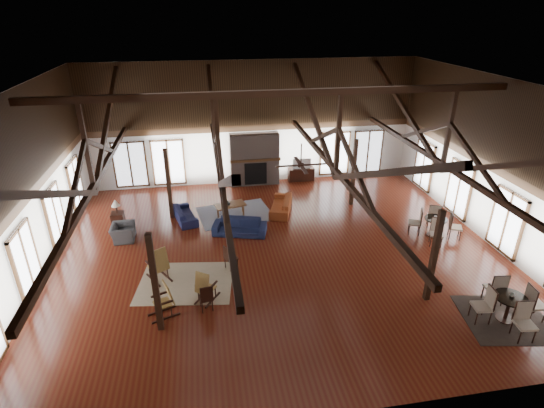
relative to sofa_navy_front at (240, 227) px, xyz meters
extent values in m
plane|color=#582312|center=(1.28, -1.57, -0.31)|extent=(16.00, 16.00, 0.00)
cube|color=black|center=(1.28, -1.57, 5.69)|extent=(16.00, 14.00, 0.02)
cube|color=white|center=(1.28, 5.43, 2.69)|extent=(16.00, 0.02, 6.00)
cube|color=white|center=(1.28, -8.57, 2.69)|extent=(16.00, 0.02, 6.00)
cube|color=white|center=(-6.72, -1.57, 2.69)|extent=(0.02, 14.00, 6.00)
cube|color=white|center=(9.28, -1.57, 2.69)|extent=(0.02, 14.00, 6.00)
cube|color=black|center=(1.28, -1.57, 5.44)|extent=(15.60, 0.18, 0.22)
cube|color=black|center=(-4.72, -1.57, 2.74)|extent=(0.16, 13.70, 0.18)
cube|color=black|center=(-4.72, -1.57, 4.09)|extent=(0.14, 0.14, 2.70)
cube|color=black|center=(-4.72, 1.93, 3.97)|extent=(0.15, 7.07, 3.12)
cube|color=black|center=(-4.72, -5.07, 3.97)|extent=(0.15, 7.07, 3.12)
cube|color=black|center=(-0.72, -1.57, 2.74)|extent=(0.16, 13.70, 0.18)
cube|color=black|center=(-0.72, -1.57, 4.09)|extent=(0.14, 0.14, 2.70)
cube|color=black|center=(-0.72, 1.93, 3.97)|extent=(0.15, 7.07, 3.12)
cube|color=black|center=(-0.72, -5.07, 3.97)|extent=(0.15, 7.07, 3.12)
cube|color=black|center=(3.28, -1.57, 2.74)|extent=(0.16, 13.70, 0.18)
cube|color=black|center=(3.28, -1.57, 4.09)|extent=(0.14, 0.14, 2.70)
cube|color=black|center=(3.28, 1.93, 3.97)|extent=(0.15, 7.07, 3.12)
cube|color=black|center=(3.28, -5.07, 3.97)|extent=(0.15, 7.07, 3.12)
cube|color=black|center=(7.28, -1.57, 2.74)|extent=(0.16, 13.70, 0.18)
cube|color=black|center=(7.28, -1.57, 4.09)|extent=(0.14, 0.14, 2.70)
cube|color=black|center=(7.28, 1.93, 3.97)|extent=(0.15, 7.07, 3.12)
cube|color=black|center=(7.28, -5.07, 3.97)|extent=(0.15, 7.07, 3.12)
cube|color=black|center=(-2.72, -5.07, 1.22)|extent=(0.16, 0.16, 3.05)
cube|color=black|center=(5.28, -5.07, 1.22)|extent=(0.16, 0.16, 3.05)
cube|color=black|center=(-2.72, 1.93, 1.22)|extent=(0.16, 0.16, 3.05)
cube|color=black|center=(5.28, 1.93, 1.22)|extent=(0.16, 0.16, 3.05)
cube|color=#6D5B53|center=(1.28, 5.11, 0.99)|extent=(2.40, 0.62, 2.60)
cube|color=black|center=(1.28, 4.79, 0.34)|extent=(1.10, 0.06, 1.10)
cube|color=#372110|center=(1.28, 4.83, 1.04)|extent=(2.50, 0.20, 0.12)
cylinder|color=black|center=(1.78, -2.57, 3.74)|extent=(0.04, 0.04, 0.70)
cylinder|color=black|center=(1.78, -2.57, 3.39)|extent=(0.20, 0.20, 0.10)
cube|color=black|center=(2.23, -2.57, 3.39)|extent=(0.70, 0.12, 0.02)
cube|color=black|center=(1.78, -2.12, 3.39)|extent=(0.12, 0.70, 0.02)
cube|color=black|center=(1.33, -2.57, 3.39)|extent=(0.70, 0.12, 0.02)
cube|color=black|center=(1.78, -3.02, 3.39)|extent=(0.12, 0.70, 0.02)
imported|color=#151B3A|center=(0.00, 0.00, 0.00)|extent=(2.24, 1.35, 0.61)
imported|color=#141639|center=(-2.16, 1.57, -0.04)|extent=(1.95, 1.15, 0.53)
imported|color=brown|center=(1.99, 1.76, 0.00)|extent=(2.22, 1.39, 0.61)
cube|color=brown|center=(-0.23, 1.76, 0.16)|extent=(1.42, 0.97, 0.06)
cube|color=brown|center=(-0.77, 1.55, -0.09)|extent=(0.06, 0.06, 0.44)
cube|color=brown|center=(-0.77, 1.97, -0.09)|extent=(0.06, 0.06, 0.44)
cube|color=brown|center=(0.31, 1.55, -0.09)|extent=(0.06, 0.06, 0.44)
cube|color=brown|center=(0.31, 1.97, -0.09)|extent=(0.06, 0.06, 0.44)
imported|color=#B2B2B2|center=(-0.33, 1.68, 0.30)|extent=(0.27, 0.27, 0.21)
imported|color=#343336|center=(-4.49, 0.29, 0.00)|extent=(0.96, 0.84, 0.62)
cube|color=black|center=(-4.82, 1.37, 0.02)|extent=(0.48, 0.48, 0.65)
cylinder|color=black|center=(-4.82, 1.37, 0.53)|extent=(0.08, 0.08, 0.39)
cone|color=beige|center=(-4.82, 1.37, 0.79)|extent=(0.34, 0.34, 0.28)
cube|color=#A47A3E|center=(-2.95, -2.60, 0.16)|extent=(0.72, 0.71, 0.06)
cube|color=#A47A3E|center=(-2.82, -2.81, 0.52)|extent=(0.56, 0.45, 0.76)
cube|color=black|center=(-3.13, -2.72, -0.28)|extent=(0.54, 0.83, 0.06)
cube|color=black|center=(-2.76, -2.48, -0.28)|extent=(0.54, 0.83, 0.06)
cube|color=#A47A3E|center=(-1.40, -3.97, 0.10)|extent=(0.64, 0.63, 0.05)
cube|color=#A47A3E|center=(-1.52, -4.14, 0.42)|extent=(0.49, 0.41, 0.67)
cube|color=black|center=(-1.56, -3.86, -0.28)|extent=(0.50, 0.71, 0.05)
cube|color=black|center=(-1.24, -4.08, -0.28)|extent=(0.50, 0.71, 0.05)
cube|color=#A47A3E|center=(-2.68, -4.51, 0.11)|extent=(0.60, 0.61, 0.05)
cube|color=#A47A3E|center=(-2.48, -4.43, 0.43)|extent=(0.34, 0.51, 0.68)
cube|color=black|center=(-2.61, -4.69, -0.28)|extent=(0.79, 0.36, 0.05)
cube|color=black|center=(-2.75, -4.33, -0.28)|extent=(0.79, 0.36, 0.05)
cube|color=black|center=(-0.53, -2.39, 0.10)|extent=(0.51, 0.51, 0.04)
cube|color=black|center=(-0.67, -2.48, 0.34)|extent=(0.22, 0.34, 0.49)
cylinder|color=black|center=(-0.53, -2.39, -0.10)|extent=(0.03, 0.03, 0.40)
cube|color=black|center=(-1.43, -4.43, 0.10)|extent=(0.44, 0.44, 0.05)
cube|color=black|center=(-1.40, -4.60, 0.35)|extent=(0.38, 0.10, 0.50)
cylinder|color=black|center=(-1.43, -4.43, -0.10)|extent=(0.03, 0.03, 0.41)
cylinder|color=black|center=(7.07, -6.33, 0.46)|extent=(0.90, 0.90, 0.04)
cylinder|color=black|center=(7.07, -6.33, 0.09)|extent=(0.10, 0.10, 0.75)
cylinder|color=black|center=(7.07, -6.33, -0.29)|extent=(0.54, 0.54, 0.04)
cylinder|color=black|center=(7.51, -1.41, 0.42)|extent=(0.86, 0.86, 0.04)
cylinder|color=black|center=(7.51, -1.41, 0.07)|extent=(0.10, 0.10, 0.71)
cylinder|color=black|center=(7.51, -1.41, -0.29)|extent=(0.52, 0.52, 0.04)
imported|color=#B2B2B2|center=(7.11, -6.31, 0.53)|extent=(0.16, 0.16, 0.10)
imported|color=#B2B2B2|center=(7.50, -1.37, 0.49)|extent=(0.13, 0.13, 0.09)
cube|color=black|center=(3.69, 5.18, 0.02)|extent=(1.32, 0.49, 0.66)
imported|color=#B2B2B2|center=(3.70, 5.18, 0.62)|extent=(0.93, 0.16, 0.53)
cube|color=tan|center=(-2.08, -2.98, -0.30)|extent=(3.30, 2.76, 0.01)
cube|color=#191F48|center=(-0.03, 1.81, -0.30)|extent=(3.40, 2.77, 0.01)
cube|color=black|center=(7.08, -6.33, -0.30)|extent=(2.71, 2.53, 0.01)
camera|label=1|loc=(-1.19, -14.76, 7.93)|focal=28.00mm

